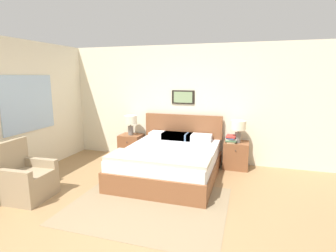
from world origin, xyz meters
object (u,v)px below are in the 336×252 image
at_px(bed, 170,161).
at_px(armchair, 24,179).
at_px(table_lamp_near_window, 130,121).
at_px(table_lamp_by_door, 238,127).
at_px(nightstand_near_window, 131,146).
at_px(nightstand_by_door, 236,155).

distance_m(bed, armchair, 2.50).
bearing_deg(bed, table_lamp_near_window, 145.89).
height_order(table_lamp_near_window, table_lamp_by_door, same).
distance_m(nightstand_near_window, table_lamp_by_door, 2.50).
relative_size(bed, armchair, 2.35).
bearing_deg(armchair, table_lamp_near_window, 159.81).
height_order(bed, table_lamp_near_window, bed).
xyz_separation_m(bed, table_lamp_by_door, (1.23, 0.81, 0.58)).
height_order(bed, nightstand_by_door, bed).
distance_m(nightstand_near_window, table_lamp_near_window, 0.61).
xyz_separation_m(bed, nightstand_by_door, (1.21, 0.83, -0.02)).
bearing_deg(bed, nightstand_by_door, 34.59).
height_order(nightstand_by_door, table_lamp_near_window, table_lamp_near_window).
distance_m(bed, table_lamp_near_window, 1.56).
height_order(nightstand_near_window, table_lamp_by_door, table_lamp_by_door).
bearing_deg(table_lamp_by_door, nightstand_by_door, 134.77).
distance_m(bed, nightstand_by_door, 1.46).
distance_m(nightstand_by_door, table_lamp_near_window, 2.48).
xyz_separation_m(nightstand_near_window, nightstand_by_door, (2.41, 0.00, 0.00)).
height_order(bed, armchair, bed).
bearing_deg(table_lamp_by_door, table_lamp_near_window, 180.00).
xyz_separation_m(armchair, nightstand_by_door, (3.15, 2.41, -0.02)).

